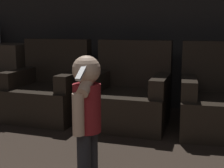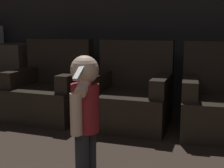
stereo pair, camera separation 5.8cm
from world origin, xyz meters
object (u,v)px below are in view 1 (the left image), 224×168
at_px(armchair_middle, 129,97).
at_px(armchair_right, 223,103).
at_px(armchair_left, 49,92).
at_px(person_toddler, 87,108).

height_order(armchair_middle, armchair_right, same).
xyz_separation_m(armchair_left, person_toddler, (1.07, -1.45, 0.23)).
height_order(armchair_right, person_toddler, armchair_right).
relative_size(armchair_left, armchair_right, 1.00).
xyz_separation_m(armchair_left, armchair_right, (2.12, -0.00, 0.00)).
relative_size(armchair_middle, person_toddler, 1.04).
distance_m(armchair_left, person_toddler, 1.82).
bearing_deg(armchair_left, armchair_right, 2.47).
bearing_deg(armchair_right, person_toddler, -129.58).
bearing_deg(armchair_left, person_toddler, -51.03).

